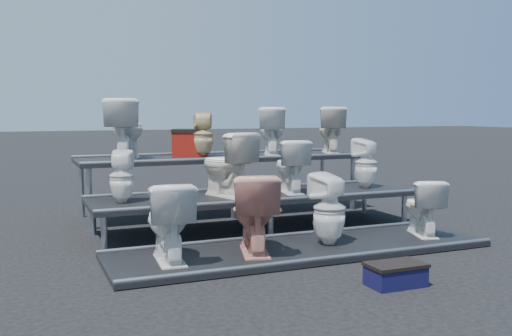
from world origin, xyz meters
name	(u,v)px	position (x,y,z in m)	size (l,w,h in m)	color
ground	(255,230)	(0.00, 0.00, 0.00)	(80.00, 80.00, 0.00)	black
tier_front	(301,250)	(0.00, -1.30, 0.03)	(4.20, 1.20, 0.06)	black
tier_mid	(255,212)	(0.00, 0.00, 0.23)	(4.20, 1.20, 0.46)	black
tier_back	(222,185)	(0.00, 1.30, 0.43)	(4.20, 1.20, 0.86)	black
toilet_0	(168,221)	(-1.47, -1.30, 0.45)	(0.44, 0.77, 0.79)	white
toilet_1	(254,213)	(-0.56, -1.30, 0.48)	(0.47, 0.82, 0.84)	tan
toilet_2	(329,209)	(0.34, -1.30, 0.46)	(0.36, 0.37, 0.80)	white
toilet_3	(422,207)	(1.62, -1.30, 0.40)	(0.38, 0.66, 0.67)	white
toilet_4	(122,176)	(-1.70, 0.00, 0.77)	(0.28, 0.29, 0.62)	white
toilet_5	(226,164)	(-0.40, 0.00, 0.87)	(0.45, 0.80, 0.81)	silver
toilet_6	(291,166)	(0.50, 0.00, 0.81)	(0.39, 0.69, 0.70)	white
toilet_7	(366,163)	(1.68, 0.00, 0.81)	(0.31, 0.32, 0.70)	white
toilet_8	(126,129)	(-1.41, 1.30, 1.28)	(0.47, 0.83, 0.84)	white
toilet_9	(203,135)	(-0.29, 1.30, 1.19)	(0.30, 0.30, 0.66)	beige
toilet_10	(271,131)	(0.81, 1.30, 1.23)	(0.41, 0.72, 0.73)	white
toilet_11	(331,130)	(1.86, 1.30, 1.23)	(0.41, 0.72, 0.74)	silver
red_crate	(190,144)	(-0.44, 1.49, 1.04)	(0.50, 0.40, 0.36)	maroon
step_stool	(396,276)	(0.22, -2.68, 0.09)	(0.49, 0.29, 0.18)	#0F0E34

